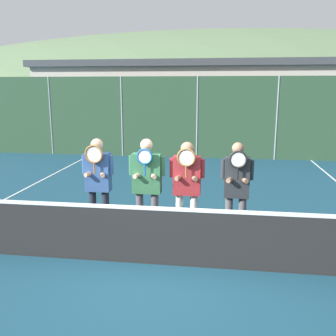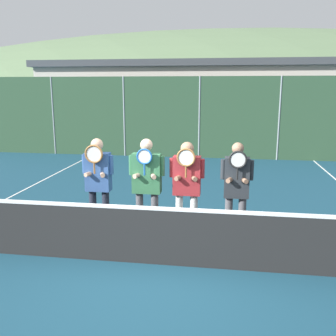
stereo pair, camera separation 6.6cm
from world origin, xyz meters
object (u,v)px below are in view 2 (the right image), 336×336
object	(u,v)px
player_center_right	(187,182)
car_left_of_center	(195,126)
player_leftmost	(98,179)
player_rightmost	(236,187)
car_center	(308,126)
car_far_left	(90,125)
player_center_left	(147,181)

from	to	relation	value
player_center_right	car_left_of_center	world-z (taller)	player_center_right
car_left_of_center	player_leftmost	bearing A→B (deg)	-94.35
player_leftmost	player_rightmost	size ratio (longest dim) A/B	1.01
car_left_of_center	car_center	size ratio (longest dim) A/B	1.07
player_center_right	car_far_left	bearing A→B (deg)	117.64
player_rightmost	player_center_right	bearing A→B (deg)	175.28
player_leftmost	player_center_right	world-z (taller)	player_leftmost
player_center_left	player_center_right	distance (m)	0.70
player_center_left	car_far_left	xyz separation A→B (m)	(-5.11, 11.14, -0.22)
player_center_left	player_rightmost	size ratio (longest dim) A/B	1.02
player_rightmost	car_center	distance (m)	11.90
car_far_left	car_left_of_center	world-z (taller)	car_left_of_center
player_center_left	car_far_left	distance (m)	12.26
player_leftmost	car_far_left	xyz separation A→B (m)	(-4.22, 11.11, -0.21)
car_left_of_center	car_center	bearing A→B (deg)	1.67
player_rightmost	player_center_left	bearing A→B (deg)	179.99
car_far_left	player_center_left	bearing A→B (deg)	-65.38
player_center_left	player_rightmost	bearing A→B (deg)	-0.01
player_leftmost	car_left_of_center	bearing A→B (deg)	85.65
car_left_of_center	player_center_right	bearing A→B (deg)	-86.27
player_leftmost	player_center_right	xyz separation A→B (m)	(1.58, 0.04, -0.01)
player_center_left	car_far_left	size ratio (longest dim) A/B	0.42
player_center_right	player_rightmost	size ratio (longest dim) A/B	0.99
player_center_left	player_rightmost	world-z (taller)	player_center_left
player_center_left	car_left_of_center	xyz separation A→B (m)	(-0.03, 11.23, -0.19)
player_center_left	player_center_right	xyz separation A→B (m)	(0.69, 0.07, -0.02)
car_far_left	car_left_of_center	size ratio (longest dim) A/B	0.93
player_center_right	player_rightmost	bearing A→B (deg)	-4.72
player_center_right	car_center	world-z (taller)	car_center
player_center_right	player_center_left	bearing A→B (deg)	-174.26
car_center	player_center_left	bearing A→B (deg)	-113.87
car_far_left	car_left_of_center	distance (m)	5.07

